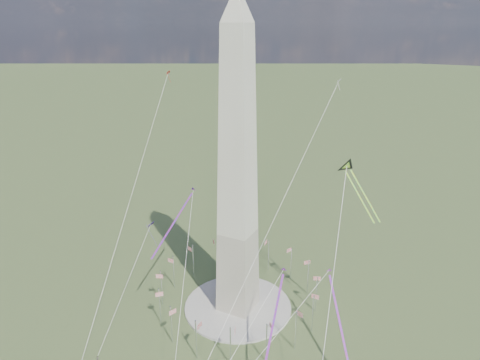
% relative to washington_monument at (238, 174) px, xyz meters
% --- Properties ---
extents(ground, '(2000.00, 2000.00, 0.00)m').
position_rel_washington_monument_xyz_m(ground, '(0.00, 0.00, -47.95)').
color(ground, '#3E562B').
rests_on(ground, ground).
extents(plaza, '(36.00, 36.00, 0.80)m').
position_rel_washington_monument_xyz_m(plaza, '(0.00, 0.00, -47.55)').
color(plaza, '#B0AAA1').
rests_on(plaza, ground).
extents(washington_monument, '(15.56, 15.56, 100.00)m').
position_rel_washington_monument_xyz_m(washington_monument, '(0.00, 0.00, 0.00)').
color(washington_monument, '#B5A998').
rests_on(washington_monument, plaza).
extents(flagpole_ring, '(54.40, 54.40, 13.00)m').
position_rel_washington_monument_xyz_m(flagpole_ring, '(-0.00, -0.00, -40.68)').
color(flagpole_ring, white).
rests_on(flagpole_ring, ground).
extents(person_west, '(0.84, 0.66, 1.71)m').
position_rel_washington_monument_xyz_m(person_west, '(-24.59, -39.82, -47.10)').
color(person_west, gray).
rests_on(person_west, ground).
extents(kite_delta_black, '(15.60, 14.36, 14.23)m').
position_rel_washington_monument_xyz_m(kite_delta_black, '(30.58, 11.08, 2.76)').
color(kite_delta_black, black).
rests_on(kite_delta_black, ground).
extents(kite_diamond_purple, '(2.25, 3.38, 10.09)m').
position_rel_washington_monument_xyz_m(kite_diamond_purple, '(-33.69, -1.25, -24.70)').
color(kite_diamond_purple, navy).
rests_on(kite_diamond_purple, ground).
extents(kite_streamer_left, '(5.59, 23.35, 16.14)m').
position_rel_washington_monument_xyz_m(kite_streamer_left, '(20.11, -15.38, -28.86)').
color(kite_streamer_left, '#D62143').
rests_on(kite_streamer_left, ground).
extents(kite_streamer_mid, '(2.51, 23.14, 15.88)m').
position_rel_washington_monument_xyz_m(kite_streamer_mid, '(-18.23, -5.14, -14.22)').
color(kite_streamer_mid, '#D62143').
rests_on(kite_streamer_mid, ground).
extents(kite_streamer_right, '(13.96, 21.55, 16.76)m').
position_rel_washington_monument_xyz_m(kite_streamer_right, '(33.54, -4.30, -32.05)').
color(kite_streamer_right, '#D62143').
rests_on(kite_streamer_right, ground).
extents(kite_small_red, '(1.38, 2.12, 4.64)m').
position_rel_washington_monument_xyz_m(kite_small_red, '(-46.34, 31.56, 24.16)').
color(kite_small_red, red).
rests_on(kite_small_red, ground).
extents(kite_small_white, '(1.33, 1.99, 4.26)m').
position_rel_washington_monument_xyz_m(kite_small_white, '(16.76, 47.06, 22.89)').
color(kite_small_white, silver).
rests_on(kite_small_white, ground).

